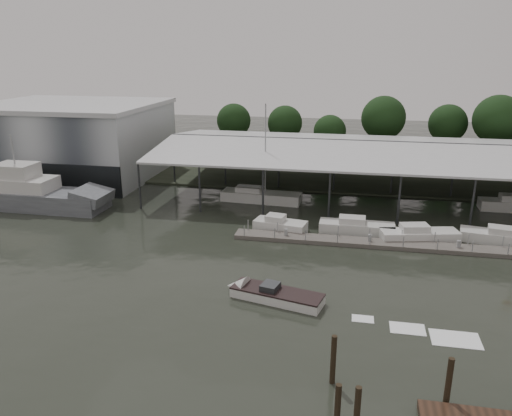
# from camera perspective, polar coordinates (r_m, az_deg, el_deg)

# --- Properties ---
(ground) EXTENTS (200.00, 200.00, 0.00)m
(ground) POSITION_cam_1_polar(r_m,az_deg,el_deg) (41.38, -6.82, -7.90)
(ground) COLOR #262A22
(ground) RESTS_ON ground
(land_strip_far) EXTENTS (140.00, 30.00, 0.30)m
(land_strip_far) POSITION_cam_1_polar(r_m,az_deg,el_deg) (80.28, 2.32, 4.99)
(land_strip_far) COLOR #383E2F
(land_strip_far) RESTS_ON ground
(land_strip_west) EXTENTS (20.00, 40.00, 0.30)m
(land_strip_west) POSITION_cam_1_polar(r_m,az_deg,el_deg) (85.36, -26.75, 3.86)
(land_strip_west) COLOR #383E2F
(land_strip_west) RESTS_ON ground
(storage_warehouse) EXTENTS (24.50, 20.50, 10.50)m
(storage_warehouse) POSITION_cam_1_polar(r_m,az_deg,el_deg) (77.58, -20.20, 7.38)
(storage_warehouse) COLOR #AFB6BA
(storage_warehouse) RESTS_ON ground
(covered_boat_shed) EXTENTS (58.24, 24.00, 6.96)m
(covered_boat_shed) POSITION_cam_1_polar(r_m,az_deg,el_deg) (64.65, 15.55, 6.69)
(covered_boat_shed) COLOR silver
(covered_boat_shed) RESTS_ON ground
(floating_dock) EXTENTS (28.00, 2.00, 1.40)m
(floating_dock) POSITION_cam_1_polar(r_m,az_deg,el_deg) (48.78, 14.00, -3.98)
(floating_dock) COLOR #625D56
(floating_dock) RESTS_ON ground
(grey_trawler) EXTENTS (19.37, 4.88, 8.84)m
(grey_trawler) POSITION_cam_1_polar(r_m,az_deg,el_deg) (64.09, -24.53, 1.44)
(grey_trawler) COLOR slate
(grey_trawler) RESTS_ON ground
(white_sailboat) EXTENTS (9.82, 3.26, 12.02)m
(white_sailboat) POSITION_cam_1_polar(r_m,az_deg,el_deg) (60.79, 0.46, 1.34)
(white_sailboat) COLOR silver
(white_sailboat) RESTS_ON ground
(speedboat_underway) EXTENTS (18.31, 6.14, 2.00)m
(speedboat_underway) POSITION_cam_1_polar(r_m,az_deg,el_deg) (37.71, 1.51, -9.79)
(speedboat_underway) COLOR silver
(speedboat_underway) RESTS_ON ground
(moored_cruiser_0) EXTENTS (5.60, 3.16, 1.70)m
(moored_cruiser_0) POSITION_cam_1_polar(r_m,az_deg,el_deg) (51.12, 2.72, -1.94)
(moored_cruiser_0) COLOR silver
(moored_cruiser_0) RESTS_ON ground
(moored_cruiser_1) EXTENTS (7.52, 2.31, 1.70)m
(moored_cruiser_1) POSITION_cam_1_polar(r_m,az_deg,el_deg) (51.53, 11.37, -2.12)
(moored_cruiser_1) COLOR silver
(moored_cruiser_1) RESTS_ON ground
(moored_cruiser_2) EXTENTS (7.76, 3.83, 1.70)m
(moored_cruiser_2) POSITION_cam_1_polar(r_m,az_deg,el_deg) (50.89, 18.09, -2.94)
(moored_cruiser_2) COLOR silver
(moored_cruiser_2) RESTS_ON ground
(moored_cruiser_3) EXTENTS (9.26, 3.82, 1.70)m
(moored_cruiser_3) POSITION_cam_1_polar(r_m,az_deg,el_deg) (53.35, 27.02, -3.09)
(moored_cruiser_3) COLOR silver
(moored_cruiser_3) RESTS_ON ground
(horizon_tree_line) EXTENTS (69.26, 10.89, 11.22)m
(horizon_tree_line) POSITION_cam_1_polar(r_m,az_deg,el_deg) (84.82, 18.30, 9.03)
(horizon_tree_line) COLOR #2E2114
(horizon_tree_line) RESTS_ON ground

